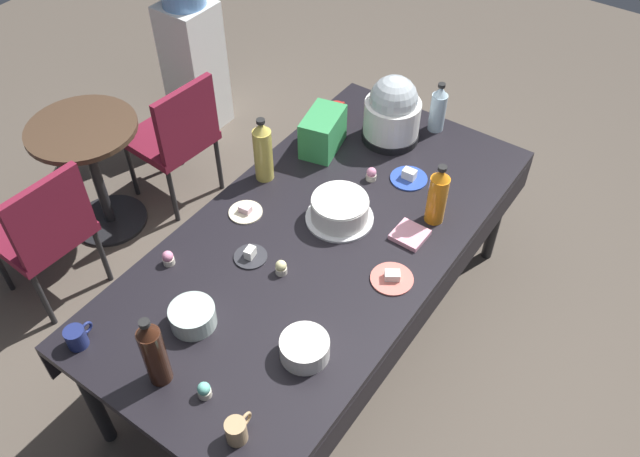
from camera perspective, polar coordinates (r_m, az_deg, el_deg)
name	(u,v)px	position (r m, az deg, el deg)	size (l,w,h in m)	color
ground	(320,335)	(3.45, 0.00, -9.33)	(9.00, 9.00, 0.00)	brown
potluck_table	(320,246)	(2.91, 0.00, -1.54)	(2.20, 1.10, 0.75)	black
frosted_layer_cake	(340,210)	(2.90, 1.74, 1.67)	(0.31, 0.31, 0.12)	silver
slow_cooker	(392,112)	(3.31, 6.38, 10.17)	(0.30, 0.30, 0.36)	black
glass_salad_bowl	(193,316)	(2.58, -11.12, -7.57)	(0.18, 0.18, 0.09)	#B2C6BC
ceramic_snack_bowl	(305,348)	(2.44, -1.36, -10.46)	(0.19, 0.19, 0.09)	silver
dessert_plate_cobalt	(409,177)	(3.16, 7.82, 4.51)	(0.18, 0.18, 0.05)	#2D4CB2
dessert_plate_coral	(392,278)	(2.71, 6.34, -4.33)	(0.18, 0.18, 0.04)	#E07266
dessert_plate_cream	(245,211)	(2.98, -6.56, 1.51)	(0.16, 0.16, 0.04)	beige
dessert_plate_charcoal	(250,255)	(2.79, -6.13, -2.36)	(0.14, 0.14, 0.05)	#2D2D33
cupcake_cocoa	(371,174)	(3.13, 4.53, 4.78)	(0.05, 0.05, 0.07)	beige
cupcake_rose	(168,258)	(2.81, -13.19, -2.55)	(0.05, 0.05, 0.07)	beige
cupcake_lemon	(281,267)	(2.70, -3.44, -3.44)	(0.05, 0.05, 0.07)	beige
cupcake_berry	(204,390)	(2.40, -10.14, -13.81)	(0.05, 0.05, 0.07)	beige
soda_bottle_water	(438,109)	(3.43, 10.34, 10.32)	(0.08, 0.08, 0.27)	silver
soda_bottle_orange_juice	(438,196)	(2.89, 10.29, 2.86)	(0.09, 0.09, 0.31)	orange
soda_bottle_ginger_ale	(263,151)	(3.06, -5.03, 6.78)	(0.09, 0.09, 0.34)	gold
soda_bottle_cola	(154,352)	(2.37, -14.39, -10.50)	(0.09, 0.09, 0.34)	#33190F
coffee_mug_red	(337,112)	(3.48, 1.47, 10.15)	(0.13, 0.08, 0.10)	#B2231E
coffee_mug_navy	(77,337)	(2.64, -20.58, -8.91)	(0.12, 0.08, 0.08)	navy
coffee_mug_tan	(237,430)	(2.29, -7.31, -17.17)	(0.12, 0.07, 0.09)	tan
soda_carton	(323,132)	(3.26, 0.25, 8.48)	(0.26, 0.16, 0.20)	#338C4C
paper_napkin_stack	(410,235)	(2.88, 7.90, -0.54)	(0.14, 0.14, 0.02)	pink
maroon_chair_left	(44,228)	(3.54, -23.10, 0.01)	(0.46, 0.46, 0.85)	maroon
maroon_chair_right	(176,134)	(3.93, -12.52, 8.12)	(0.47, 0.47, 0.85)	maroon
round_cafe_table	(91,158)	(3.87, -19.47, 5.82)	(0.60, 0.60, 0.72)	#473323
water_cooler	(192,49)	(4.52, -11.20, 15.23)	(0.32, 0.32, 1.24)	silver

